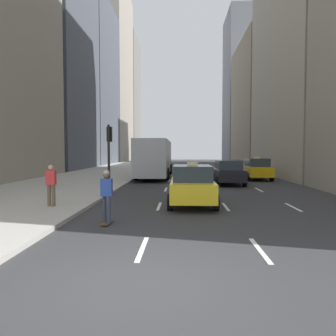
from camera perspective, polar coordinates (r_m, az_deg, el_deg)
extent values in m
plane|color=#333335|center=(6.23, -4.89, -19.24)|extent=(160.00, 160.00, 0.00)
cube|color=#ADAAA3|center=(33.70, -10.95, -0.88)|extent=(8.00, 66.00, 0.15)
cube|color=white|center=(8.12, -4.51, -13.82)|extent=(0.12, 2.00, 0.01)
cube|color=white|center=(13.95, -1.56, -6.67)|extent=(0.12, 2.00, 0.01)
cube|color=white|center=(19.88, -0.38, -3.75)|extent=(0.12, 2.00, 0.01)
cube|color=white|center=(25.84, 0.24, -2.17)|extent=(0.12, 2.00, 0.01)
cube|color=white|center=(31.82, 0.64, -1.18)|extent=(0.12, 2.00, 0.01)
cube|color=white|center=(37.80, 0.90, -0.51)|extent=(0.12, 2.00, 0.01)
cube|color=white|center=(43.79, 1.10, -0.02)|extent=(0.12, 2.00, 0.01)
cube|color=white|center=(49.78, 1.25, 0.35)|extent=(0.12, 2.00, 0.01)
cube|color=white|center=(55.77, 1.36, 0.64)|extent=(0.12, 2.00, 0.01)
cube|color=white|center=(8.28, 15.70, -13.59)|extent=(0.12, 2.00, 0.01)
cube|color=white|center=(14.04, 10.00, -6.65)|extent=(0.12, 2.00, 0.01)
cube|color=white|center=(19.95, 7.69, -3.75)|extent=(0.12, 2.00, 0.01)
cube|color=white|center=(25.89, 6.45, -2.18)|extent=(0.12, 2.00, 0.01)
cube|color=white|center=(31.86, 5.68, -1.19)|extent=(0.12, 2.00, 0.01)
cube|color=white|center=(37.84, 5.15, -0.52)|extent=(0.12, 2.00, 0.01)
cube|color=white|center=(43.82, 4.76, -0.03)|extent=(0.12, 2.00, 0.01)
cube|color=white|center=(49.81, 4.47, 0.34)|extent=(0.12, 2.00, 0.01)
cube|color=white|center=(55.80, 4.24, 0.64)|extent=(0.12, 2.00, 0.01)
cube|color=white|center=(14.68, 20.96, -6.38)|extent=(0.12, 2.00, 0.01)
cube|color=white|center=(20.40, 15.56, -3.68)|extent=(0.12, 2.00, 0.01)
cube|color=white|center=(26.24, 12.57, -2.16)|extent=(0.12, 2.00, 0.01)
cube|color=white|center=(32.15, 10.67, -1.19)|extent=(0.12, 2.00, 0.01)
cube|color=white|center=(38.08, 9.36, -0.52)|extent=(0.12, 2.00, 0.01)
cube|color=white|center=(44.03, 8.40, -0.04)|extent=(0.12, 2.00, 0.01)
cube|color=white|center=(49.99, 7.68, 0.34)|extent=(0.12, 2.00, 0.01)
cube|color=white|center=(55.96, 7.11, 0.63)|extent=(0.12, 2.00, 0.01)
cube|color=#4C515B|center=(44.83, -18.11, 20.02)|extent=(6.00, 13.51, 31.10)
cube|color=#4C515B|center=(57.75, -12.89, 13.91)|extent=(6.00, 14.78, 26.61)
cube|color=gray|center=(74.68, -9.46, 15.51)|extent=(6.00, 17.91, 37.01)
cube|color=slate|center=(90.49, -7.23, 11.85)|extent=(6.00, 14.27, 32.43)
cube|color=gray|center=(49.39, 15.76, 10.51)|extent=(6.00, 15.33, 17.71)
cube|color=gray|center=(63.72, 12.81, 13.17)|extent=(6.00, 11.01, 27.25)
cube|color=yellow|center=(14.27, 4.19, -3.60)|extent=(1.80, 4.40, 0.76)
cube|color=#28333D|center=(13.94, 4.24, -0.86)|extent=(1.58, 2.29, 0.64)
cube|color=#F2E599|center=(13.92, 4.24, 0.74)|extent=(0.44, 0.20, 0.14)
cylinder|color=black|center=(15.67, 0.72, -4.39)|extent=(0.22, 0.66, 0.66)
cylinder|color=black|center=(15.72, 7.31, -4.39)|extent=(0.22, 0.66, 0.66)
cylinder|color=black|center=(12.97, 0.38, -5.95)|extent=(0.22, 0.66, 0.66)
cylinder|color=black|center=(13.04, 8.36, -5.94)|extent=(0.22, 0.66, 0.66)
cube|color=yellow|center=(27.48, 15.08, -0.49)|extent=(1.80, 4.40, 0.76)
cube|color=#28333D|center=(27.19, 15.22, 0.95)|extent=(1.58, 2.29, 0.64)
cube|color=#F2E599|center=(27.18, 15.23, 1.77)|extent=(0.44, 0.20, 0.14)
cylinder|color=black|center=(28.66, 12.71, -1.08)|extent=(0.22, 0.66, 0.66)
cylinder|color=black|center=(29.03, 16.20, -1.07)|extent=(0.22, 0.66, 0.66)
cylinder|color=black|center=(25.98, 13.79, -1.51)|extent=(0.22, 0.66, 0.66)
cylinder|color=black|center=(26.40, 17.62, -1.50)|extent=(0.22, 0.66, 0.66)
cube|color=black|center=(23.32, 10.37, -1.09)|extent=(1.80, 4.72, 0.73)
cube|color=#28333D|center=(23.01, 10.49, 0.55)|extent=(1.58, 2.45, 0.64)
cylinder|color=black|center=(24.69, 7.82, -1.69)|extent=(0.22, 0.66, 0.66)
cylinder|color=black|center=(24.93, 11.94, -1.68)|extent=(0.22, 0.66, 0.66)
cylinder|color=black|center=(21.80, 8.55, -2.32)|extent=(0.22, 0.66, 0.66)
cylinder|color=black|center=(22.06, 13.21, -2.30)|extent=(0.22, 0.66, 0.66)
cube|color=#B7BCC1|center=(29.07, -2.28, 1.95)|extent=(2.50, 11.60, 2.90)
cube|color=#28333D|center=(34.80, -1.52, 2.71)|extent=(2.30, 0.12, 1.40)
cube|color=#28333D|center=(29.19, -4.65, 2.64)|extent=(0.08, 9.86, 1.10)
cube|color=yellow|center=(34.80, -1.52, 4.19)|extent=(1.50, 0.10, 0.36)
cylinder|color=black|center=(32.81, -3.95, -0.20)|extent=(0.30, 1.00, 1.00)
cylinder|color=black|center=(32.64, 0.42, -0.21)|extent=(0.30, 1.00, 1.00)
cylinder|color=black|center=(26.09, -5.58, -1.04)|extent=(0.30, 1.00, 1.00)
cylinder|color=black|center=(25.87, -0.08, -1.07)|extent=(0.30, 1.00, 1.00)
cube|color=brown|center=(10.84, -10.60, -9.31)|extent=(0.24, 0.80, 0.03)
cylinder|color=black|center=(11.12, -10.27, -9.13)|extent=(0.18, 0.05, 0.05)
cylinder|color=black|center=(10.58, -10.94, -9.76)|extent=(0.18, 0.05, 0.05)
cylinder|color=#383D51|center=(10.89, -10.94, -6.92)|extent=(0.14, 0.14, 0.84)
cylinder|color=#383D51|center=(10.62, -10.29, -7.17)|extent=(0.14, 0.14, 0.84)
cube|color=#2D4CA5|center=(10.66, -10.66, -3.34)|extent=(0.36, 0.22, 0.56)
sphere|color=brown|center=(10.62, -10.68, -1.19)|extent=(0.22, 0.22, 0.22)
sphere|color=#B2AD9E|center=(10.62, -10.68, -0.87)|extent=(0.20, 0.20, 0.20)
cylinder|color=brown|center=(13.86, -19.99, -4.51)|extent=(0.14, 0.14, 0.86)
cylinder|color=brown|center=(13.80, -19.30, -4.53)|extent=(0.14, 0.14, 0.86)
cube|color=red|center=(13.76, -19.70, -1.59)|extent=(0.36, 0.22, 0.56)
sphere|color=tan|center=(13.73, -19.73, 0.07)|extent=(0.22, 0.22, 0.22)
cylinder|color=black|center=(15.99, -10.26, 1.00)|extent=(0.12, 0.12, 3.60)
cube|color=black|center=(16.17, -10.17, 5.80)|extent=(0.24, 0.20, 0.72)
sphere|color=red|center=(16.29, -10.09, 6.60)|extent=(0.14, 0.14, 0.14)
sphere|color=#4C3F14|center=(16.28, -10.09, 5.79)|extent=(0.14, 0.14, 0.14)
sphere|color=#198C2D|center=(16.27, -10.08, 4.98)|extent=(0.14, 0.14, 0.14)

